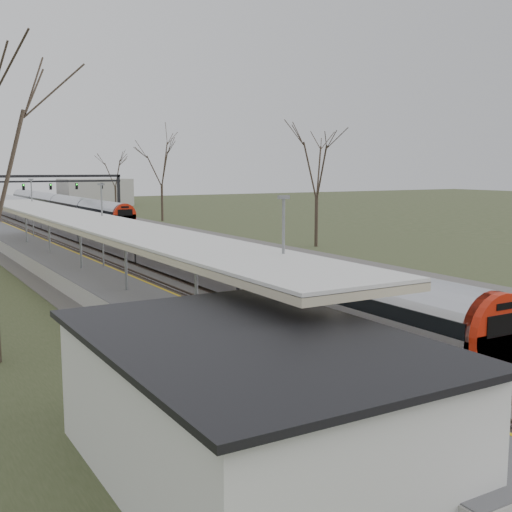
{
  "coord_description": "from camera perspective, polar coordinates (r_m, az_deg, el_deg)",
  "views": [
    {
      "loc": [
        -19.34,
        -3.86,
        6.95
      ],
      "look_at": [
        -0.96,
        27.19,
        2.0
      ],
      "focal_mm": 45.0,
      "sensor_mm": 36.0,
      "label": 1
    }
  ],
  "objects": [
    {
      "name": "train_near",
      "position": [
        60.55,
        -14.36,
        2.38
      ],
      "size": [
        2.62,
        90.21,
        3.05
      ],
      "color": "#ADAFB8",
      "rests_on": "ground"
    },
    {
      "name": "canopy",
      "position": [
        38.38,
        -14.99,
        3.03
      ],
      "size": [
        4.1,
        50.0,
        3.11
      ],
      "color": "slate",
      "rests_on": "platform"
    },
    {
      "name": "station_building",
      "position": [
        14.7,
        -0.62,
        -13.53
      ],
      "size": [
        6.0,
        9.0,
        3.2
      ],
      "primitive_type": "cube",
      "color": "silver",
      "rests_on": "ground"
    },
    {
      "name": "train_far",
      "position": [
        101.85,
        -17.1,
        4.39
      ],
      "size": [
        2.62,
        60.21,
        3.05
      ],
      "color": "#ADAFB8",
      "rests_on": "ground"
    },
    {
      "name": "signal_gantry",
      "position": [
        91.02,
        -18.27,
        6.13
      ],
      "size": [
        21.0,
        0.59,
        6.08
      ],
      "color": "black",
      "rests_on": "ground"
    },
    {
      "name": "tree_east_far",
      "position": [
        56.7,
        5.44,
        8.11
      ],
      "size": [
        5.0,
        5.0,
        10.3
      ],
      "color": "#2D231C",
      "rests_on": "ground"
    },
    {
      "name": "track_bed",
      "position": [
        62.42,
        -12.13,
        1.3
      ],
      "size": [
        24.0,
        160.0,
        0.22
      ],
      "color": "#474442",
      "rests_on": "ground"
    },
    {
      "name": "platform",
      "position": [
        43.11,
        -16.46,
        -1.12
      ],
      "size": [
        3.5,
        69.0,
        1.0
      ],
      "primitive_type": "cube",
      "color": "#9E9B93",
      "rests_on": "ground"
    },
    {
      "name": "passenger",
      "position": [
        16.08,
        14.38,
        -10.7
      ],
      "size": [
        0.51,
        0.71,
        1.82
      ],
      "primitive_type": "imported",
      "rotation": [
        0.0,
        0.0,
        1.46
      ],
      "color": "navy",
      "rests_on": "platform"
    }
  ]
}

